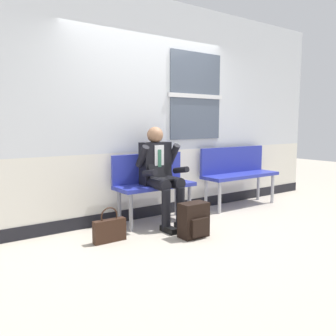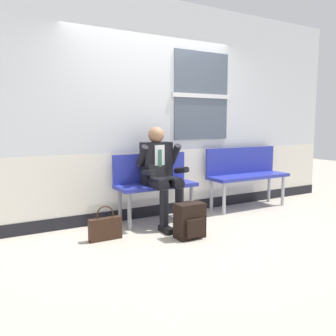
% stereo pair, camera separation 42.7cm
% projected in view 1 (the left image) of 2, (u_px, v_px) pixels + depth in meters
% --- Properties ---
extents(ground_plane, '(18.00, 18.00, 0.00)m').
position_uv_depth(ground_plane, '(173.00, 225.00, 4.60)').
color(ground_plane, '#B2A899').
extents(station_wall, '(6.78, 0.17, 3.00)m').
position_uv_depth(station_wall, '(149.00, 111.00, 4.89)').
color(station_wall, silver).
rests_on(station_wall, ground).
extents(bench_with_person, '(1.08, 0.42, 0.91)m').
position_uv_depth(bench_with_person, '(152.00, 181.00, 4.70)').
color(bench_with_person, '#28339E').
rests_on(bench_with_person, ground).
extents(bench_empty, '(1.37, 0.42, 0.94)m').
position_uv_depth(bench_empty, '(238.00, 170.00, 5.64)').
color(bench_empty, '#28339E').
rests_on(bench_empty, ground).
extents(person_seated, '(0.57, 0.70, 1.27)m').
position_uv_depth(person_seated, '(161.00, 173.00, 4.53)').
color(person_seated, black).
rests_on(person_seated, ground).
extents(backpack, '(0.34, 0.23, 0.41)m').
position_uv_depth(backpack, '(194.00, 220.00, 4.09)').
color(backpack, black).
rests_on(backpack, ground).
extents(handbag, '(0.38, 0.09, 0.40)m').
position_uv_depth(handbag, '(110.00, 230.00, 3.93)').
color(handbag, '#331E14').
rests_on(handbag, ground).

